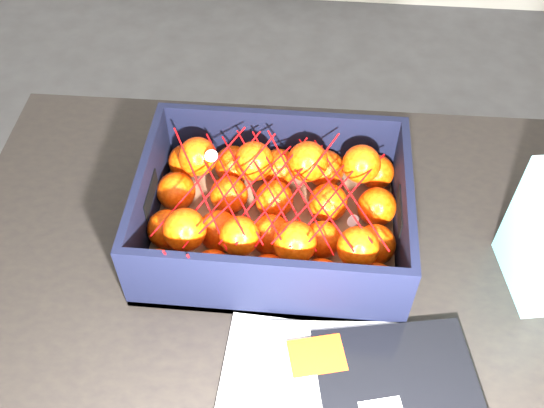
{
  "coord_description": "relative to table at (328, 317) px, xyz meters",
  "views": [
    {
      "loc": [
        0.15,
        -0.77,
        1.54
      ],
      "look_at": [
        0.1,
        -0.2,
        0.86
      ],
      "focal_mm": 40.91,
      "sensor_mm": 36.0,
      "label": 1
    }
  ],
  "objects": [
    {
      "name": "clementine_heap",
      "position": [
        -0.1,
        0.09,
        0.16
      ],
      "size": [
        0.38,
        0.29,
        0.11
      ],
      "color": "#E53904",
      "rests_on": "produce_crate"
    },
    {
      "name": "ground",
      "position": [
        -0.2,
        0.26,
        -0.65
      ],
      "size": [
        3.5,
        3.5,
        0.0
      ],
      "primitive_type": "plane",
      "color": "#38373A",
      "rests_on": "ground"
    },
    {
      "name": "mesh_net",
      "position": [
        -0.1,
        0.08,
        0.21
      ],
      "size": [
        0.34,
        0.27,
        0.09
      ],
      "color": "red",
      "rests_on": "clementine_heap"
    },
    {
      "name": "table",
      "position": [
        0.0,
        0.0,
        0.0
      ],
      "size": [
        1.21,
        0.81,
        0.75
      ],
      "color": "black",
      "rests_on": "ground"
    },
    {
      "name": "produce_crate",
      "position": [
        -0.1,
        0.09,
        0.14
      ],
      "size": [
        0.4,
        0.3,
        0.13
      ],
      "color": "#8B6240",
      "rests_on": "table"
    }
  ]
}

